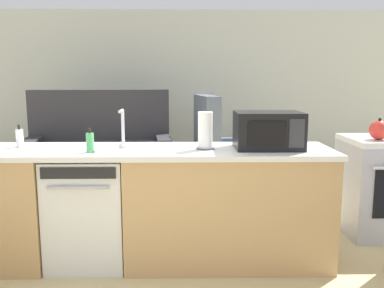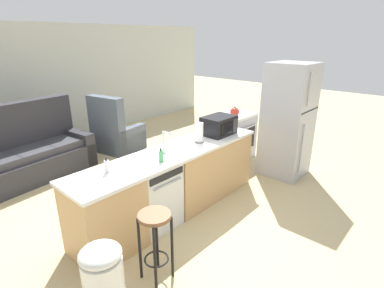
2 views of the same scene
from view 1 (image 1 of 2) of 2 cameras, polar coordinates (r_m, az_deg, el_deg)
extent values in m
plane|color=tan|center=(3.41, -9.59, -15.74)|extent=(24.00, 24.00, 0.00)
cube|color=beige|center=(7.26, -2.49, 8.15)|extent=(10.00, 0.06, 2.60)
cube|color=tan|center=(3.52, -25.02, -8.22)|extent=(0.75, 0.62, 0.86)
cube|color=tan|center=(3.23, 5.00, -8.87)|extent=(1.55, 0.62, 0.86)
cube|color=white|center=(3.12, -7.30, -1.02)|extent=(2.94, 0.66, 0.04)
cube|color=brown|center=(3.37, -7.00, -15.20)|extent=(2.86, 0.56, 0.08)
cube|color=white|center=(3.30, -14.13, -8.89)|extent=(0.58, 0.58, 0.84)
cube|color=black|center=(2.93, -15.71, -3.96)|extent=(0.52, 0.01, 0.08)
cylinder|color=#B2B2B7|center=(2.94, -15.70, -5.92)|extent=(0.44, 0.02, 0.02)
torus|color=black|center=(3.90, 24.65, 0.45)|extent=(0.16, 0.16, 0.01)
torus|color=black|center=(4.13, 23.13, 0.99)|extent=(0.16, 0.16, 0.01)
cube|color=black|center=(3.14, 10.62, 1.91)|extent=(0.50, 0.36, 0.28)
cube|color=black|center=(2.95, 10.47, 1.47)|extent=(0.27, 0.01, 0.18)
cube|color=#2D2D33|center=(3.00, 14.50, 1.45)|extent=(0.11, 0.01, 0.21)
cylinder|color=silver|center=(3.17, -9.60, -0.27)|extent=(0.07, 0.07, 0.03)
cylinder|color=silver|center=(3.15, -9.67, 2.33)|extent=(0.02, 0.02, 0.26)
cylinder|color=silver|center=(3.07, -9.93, 4.58)|extent=(0.02, 0.14, 0.02)
cylinder|color=#4C4C51|center=(3.08, 1.87, -0.60)|extent=(0.14, 0.14, 0.01)
cylinder|color=white|center=(3.06, 1.88, 2.00)|extent=(0.11, 0.11, 0.27)
cylinder|color=#4CB266|center=(3.03, -14.12, 0.18)|extent=(0.06, 0.06, 0.14)
cylinder|color=black|center=(3.02, -14.18, 1.84)|extent=(0.02, 0.02, 0.04)
cylinder|color=silver|center=(3.42, -23.04, 0.74)|extent=(0.06, 0.06, 0.14)
cylinder|color=black|center=(3.41, -23.13, 2.20)|extent=(0.02, 0.02, 0.04)
sphere|color=red|center=(3.89, 24.79, 1.78)|extent=(0.17, 0.17, 0.17)
sphere|color=black|center=(3.88, 24.88, 3.17)|extent=(0.03, 0.03, 0.03)
cube|color=#2D2D33|center=(5.90, -12.79, -2.98)|extent=(2.09, 1.13, 0.42)
cube|color=#2D2D33|center=(6.15, -12.66, 1.53)|extent=(2.01, 0.47, 1.27)
cube|color=#2D2D33|center=(6.03, -21.37, -2.16)|extent=(0.30, 0.92, 0.62)
cube|color=#2D2D33|center=(5.86, -4.03, -1.85)|extent=(0.30, 0.92, 0.62)
cube|color=#3B3B41|center=(5.88, -18.27, -0.58)|extent=(0.63, 0.69, 0.12)
cube|color=#3B3B41|center=(5.80, -12.93, -0.48)|extent=(0.63, 0.69, 0.12)
cube|color=#3B3B41|center=(5.77, -7.49, -0.36)|extent=(0.63, 0.69, 0.12)
cube|color=#515B6B|center=(5.83, 4.92, -3.02)|extent=(0.94, 0.98, 0.40)
cube|color=#515B6B|center=(5.69, 2.06, 0.79)|extent=(0.34, 0.87, 1.20)
cube|color=#515B6B|center=(5.49, 5.91, -3.00)|extent=(0.82, 0.30, 0.55)
cube|color=#515B6B|center=(6.14, 4.05, -1.68)|extent=(0.82, 0.30, 0.55)
camera|label=2|loc=(3.06, -85.05, 17.70)|focal=28.00mm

